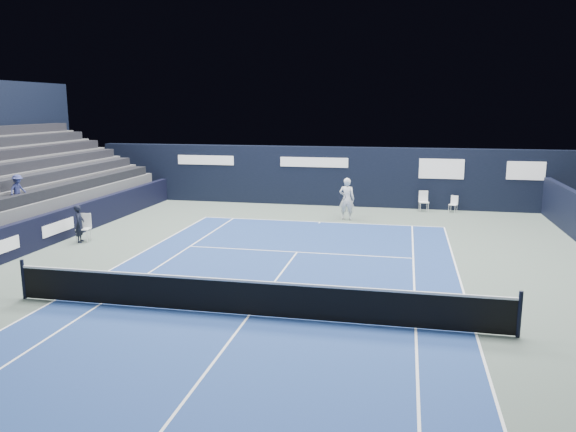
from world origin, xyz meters
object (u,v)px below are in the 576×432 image
Objects in this scene: folding_chair_back_b at (454,203)px; tennis_player at (347,199)px; tennis_net at (249,297)px; folding_chair_back_a at (424,200)px; line_judge_chair at (84,225)px.

tennis_player is at bearing -125.03° from folding_chair_back_b.
tennis_net is 6.58× the size of tennis_player.
folding_chair_back_a is 0.53× the size of tennis_player.
folding_chair_back_a is 16.08m from line_judge_chair.
tennis_player is (-3.56, -2.93, 0.39)m from folding_chair_back_a.
folding_chair_back_a is 0.08× the size of tennis_net.
tennis_net is (8.48, -6.41, -0.11)m from line_judge_chair.
tennis_player is at bearing 24.18° from line_judge_chair.
folding_chair_back_a is at bearing 39.43° from tennis_player.
folding_chair_back_a is 4.63m from tennis_player.
tennis_net is at bearing -115.20° from folding_chair_back_a.
tennis_player is (1.12, 12.71, 0.47)m from tennis_net.
line_judge_chair reaches higher than folding_chair_back_b.
line_judge_chair reaches higher than folding_chair_back_a.
folding_chair_back_a is at bearing 73.34° from tennis_net.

